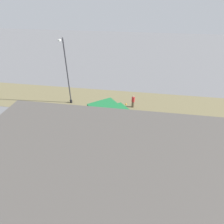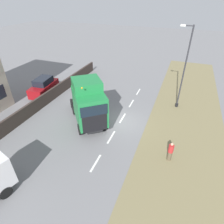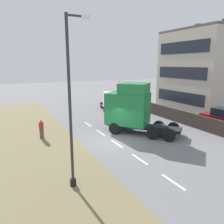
% 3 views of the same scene
% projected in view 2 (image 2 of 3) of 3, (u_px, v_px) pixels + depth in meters
% --- Properties ---
extents(ground_plane, '(120.00, 120.00, 0.00)m').
position_uv_depth(ground_plane, '(120.00, 122.00, 18.54)').
color(ground_plane, slate).
rests_on(ground_plane, ground).
extents(grass_verge, '(7.00, 44.00, 0.01)m').
position_uv_depth(grass_verge, '(184.00, 136.00, 16.71)').
color(grass_verge, olive).
rests_on(grass_verge, ground).
extents(lane_markings, '(0.16, 14.60, 0.00)m').
position_uv_depth(lane_markings, '(123.00, 118.00, 19.08)').
color(lane_markings, white).
rests_on(lane_markings, ground).
extents(boundary_wall, '(0.25, 24.00, 1.39)m').
position_uv_depth(boundary_wall, '(44.00, 100.00, 20.90)').
color(boundary_wall, '#382D28').
rests_on(boundary_wall, ground).
extents(lorry_cab, '(6.01, 6.50, 4.68)m').
position_uv_depth(lorry_cab, '(89.00, 104.00, 16.94)').
color(lorry_cab, black).
rests_on(lorry_cab, ground).
extents(parked_car, '(2.31, 4.45, 2.13)m').
position_uv_depth(parked_car, '(44.00, 87.00, 22.97)').
color(parked_car, maroon).
rests_on(parked_car, ground).
extents(lamp_post, '(1.28, 0.32, 8.42)m').
position_uv_depth(lamp_post, '(183.00, 73.00, 18.88)').
color(lamp_post, black).
rests_on(lamp_post, ground).
extents(pedestrian, '(0.39, 0.39, 1.67)m').
position_uv_depth(pedestrian, '(170.00, 152.00, 13.94)').
color(pedestrian, brown).
rests_on(pedestrian, ground).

